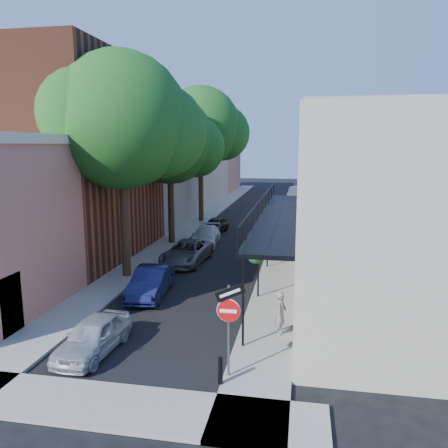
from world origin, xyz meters
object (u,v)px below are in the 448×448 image
at_px(oak_mid, 176,142).
at_px(bollard, 220,371).
at_px(parked_car_b, 151,282).
at_px(parked_car_d, 206,236).
at_px(pedestrian, 281,313).
at_px(parked_car_c, 187,252).
at_px(oak_near, 131,124).
at_px(parked_car_a, 93,336).
at_px(oak_far, 206,128).
at_px(sign_post, 229,314).
at_px(parked_car_e, 215,225).

bearing_deg(oak_mid, bollard, -70.10).
distance_m(parked_car_b, parked_car_d, 10.63).
distance_m(parked_car_d, pedestrian, 15.19).
height_order(oak_mid, parked_car_c, oak_mid).
height_order(parked_car_c, parked_car_d, parked_car_c).
bearing_deg(oak_near, parked_car_b, -56.93).
distance_m(parked_car_a, parked_car_b, 5.68).
height_order(parked_car_b, parked_car_c, parked_car_b).
relative_size(oak_far, parked_car_b, 2.95).
relative_size(parked_car_a, parked_car_b, 0.87).
xyz_separation_m(sign_post, parked_car_c, (-4.61, 12.34, -1.38)).
bearing_deg(parked_car_d, parked_car_a, -94.41).
bearing_deg(oak_near, bollard, -56.88).
bearing_deg(parked_car_c, parked_car_e, 94.47).
bearing_deg(oak_near, parked_car_a, -77.86).
relative_size(sign_post, bollard, 3.74).
xyz_separation_m(oak_far, pedestrian, (7.87, -23.12, -7.34)).
height_order(bollard, oak_far, oak_far).
bearing_deg(pedestrian, parked_car_a, 125.23).
height_order(parked_car_b, pedestrian, pedestrian).
distance_m(parked_car_c, parked_car_e, 9.09).
bearing_deg(parked_car_c, sign_post, -65.81).
bearing_deg(oak_far, parked_car_d, -77.92).
xyz_separation_m(parked_car_c, parked_car_d, (0.05, 4.82, -0.02)).
bearing_deg(oak_far, oak_near, -90.04).
relative_size(parked_car_a, parked_car_c, 0.75).
distance_m(oak_near, parked_car_d, 10.88).
xyz_separation_m(oak_near, parked_car_a, (1.81, -8.44, -7.28)).
distance_m(oak_near, parked_car_a, 11.29).
height_order(oak_mid, parked_car_d, oak_mid).
relative_size(parked_car_b, pedestrian, 2.52).
bearing_deg(parked_car_d, oak_near, -107.90).
height_order(bollard, pedestrian, pedestrian).
xyz_separation_m(bollard, oak_near, (-6.37, 9.76, 7.36)).
bearing_deg(parked_car_a, parked_car_c, 92.70).
bearing_deg(parked_car_a, bollard, -12.95).
bearing_deg(parked_car_c, parked_car_a, -86.81).
bearing_deg(sign_post, parked_car_a, 169.80).
height_order(sign_post, pedestrian, sign_post).
bearing_deg(parked_car_a, oak_far, 97.27).
relative_size(sign_post, pedestrian, 1.87).
distance_m(parked_car_a, pedestrian, 6.50).
bearing_deg(parked_car_c, bollard, -67.14).
xyz_separation_m(parked_car_a, pedestrian, (6.06, 2.32, 0.32)).
relative_size(bollard, pedestrian, 0.50).
xyz_separation_m(bollard, parked_car_c, (-4.45, 12.81, 0.13)).
xyz_separation_m(parked_car_a, parked_car_e, (-0.01, 20.58, 0.01)).
height_order(parked_car_a, parked_car_c, parked_car_c).
height_order(oak_near, parked_car_c, oak_near).
bearing_deg(parked_car_b, parked_car_d, 84.47).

